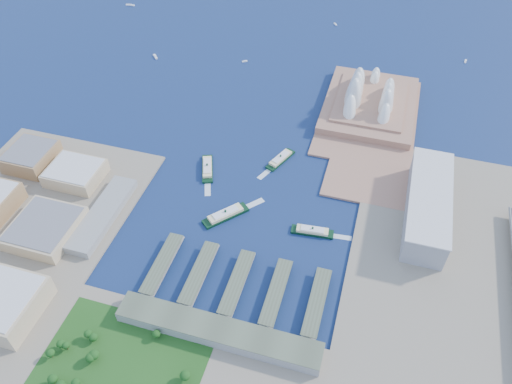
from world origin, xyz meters
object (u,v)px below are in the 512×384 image
(ferry_a, at_px, (207,167))
(ferry_b, at_px, (281,158))
(ferry_c, at_px, (225,213))
(toaster_building, at_px, (428,205))
(opera_house, at_px, (372,91))
(ferry_d, at_px, (312,230))

(ferry_a, height_order, ferry_b, ferry_a)
(ferry_b, xyz_separation_m, ferry_c, (-37.00, -115.49, 0.72))
(toaster_building, bearing_deg, ferry_a, 178.85)
(opera_house, bearing_deg, ferry_c, -116.80)
(opera_house, bearing_deg, ferry_d, -96.77)
(ferry_a, bearing_deg, opera_house, 25.98)
(opera_house, xyz_separation_m, ferry_a, (-183.63, -194.49, -27.06))
(ferry_c, relative_size, ferry_d, 1.18)
(ferry_c, bearing_deg, opera_house, -75.41)
(ferry_a, distance_m, ferry_b, 97.10)
(ferry_a, xyz_separation_m, ferry_c, (49.40, -71.18, 0.45))
(ferry_a, distance_m, ferry_c, 86.65)
(toaster_building, relative_size, ferry_d, 3.20)
(opera_house, distance_m, ferry_b, 180.99)
(ferry_c, distance_m, ferry_d, 103.34)
(ferry_a, distance_m, ferry_d, 166.55)
(toaster_building, height_order, ferry_d, toaster_building)
(ferry_b, bearing_deg, toaster_building, 7.82)
(ferry_c, xyz_separation_m, ferry_d, (103.23, 4.55, -0.81))
(ferry_b, distance_m, ferry_d, 129.20)
(ferry_a, height_order, ferry_d, ferry_a)
(toaster_building, relative_size, ferry_a, 2.97)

